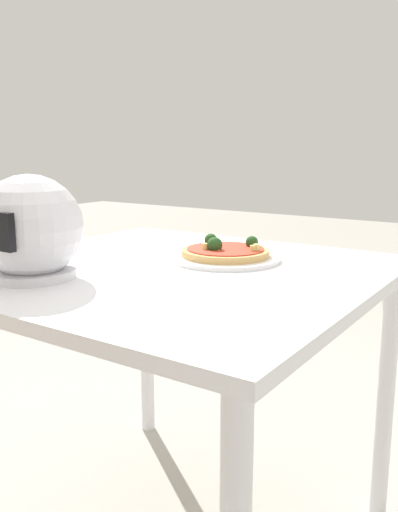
% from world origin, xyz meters
% --- Properties ---
extents(dining_table, '(1.00, 0.98, 0.78)m').
position_xyz_m(dining_table, '(0.00, 0.00, 0.69)').
color(dining_table, white).
rests_on(dining_table, ground).
extents(pizza_plate, '(0.29, 0.29, 0.01)m').
position_xyz_m(pizza_plate, '(-0.07, -0.15, 0.78)').
color(pizza_plate, white).
rests_on(pizza_plate, dining_table).
extents(pizza, '(0.23, 0.23, 0.05)m').
position_xyz_m(pizza, '(-0.07, -0.15, 0.80)').
color(pizza, tan).
rests_on(pizza, pizza_plate).
extents(motorcycle_helmet, '(0.24, 0.24, 0.24)m').
position_xyz_m(motorcycle_helmet, '(0.19, 0.27, 0.89)').
color(motorcycle_helmet, silver).
rests_on(motorcycle_helmet, dining_table).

